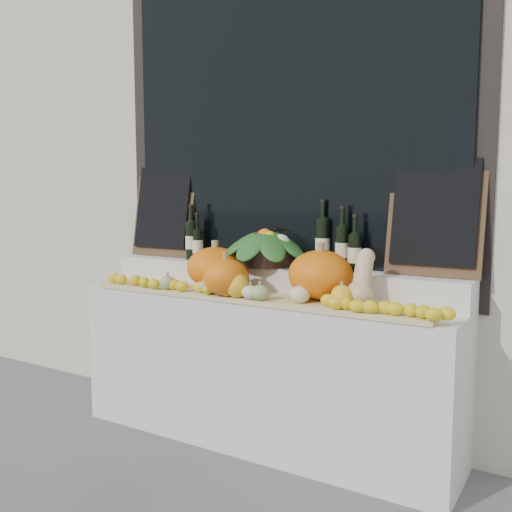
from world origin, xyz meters
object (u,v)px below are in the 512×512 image
pumpkin_right (320,275)px  wine_bottle_tall (323,243)px  butternut_squash (362,282)px  produce_bowl (265,247)px  pumpkin_left (215,267)px

pumpkin_right → wine_bottle_tall: (-0.11, 0.26, 0.15)m
butternut_squash → produce_bowl: produce_bowl is taller
butternut_squash → pumpkin_left: bearing=175.8°
butternut_squash → pumpkin_right: bearing=167.6°
pumpkin_right → produce_bowl: (-0.45, 0.18, 0.11)m
pumpkin_left → produce_bowl: produce_bowl is taller
butternut_squash → wine_bottle_tall: bearing=139.0°
produce_bowl → wine_bottle_tall: size_ratio=1.46×
pumpkin_left → wine_bottle_tall: wine_bottle_tall is taller
pumpkin_left → butternut_squash: size_ratio=1.19×
pumpkin_right → wine_bottle_tall: 0.32m
pumpkin_left → wine_bottle_tall: bearing=22.3°
pumpkin_left → produce_bowl: (0.25, 0.17, 0.12)m
pumpkin_left → butternut_squash: (0.96, -0.07, -0.00)m
pumpkin_right → wine_bottle_tall: wine_bottle_tall is taller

